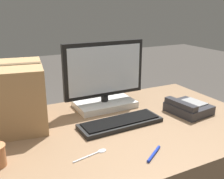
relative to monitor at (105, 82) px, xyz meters
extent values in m
cube|color=white|center=(0.00, 0.00, -0.14)|extent=(0.35, 0.21, 0.04)
cylinder|color=black|center=(0.00, 0.00, -0.10)|extent=(0.04, 0.04, 0.04)
cube|color=black|center=(0.00, 0.00, 0.07)|extent=(0.49, 0.03, 0.32)
cube|color=silver|center=(0.00, -0.02, 0.07)|extent=(0.45, 0.01, 0.27)
cube|color=black|center=(-0.04, -0.27, -0.15)|extent=(0.44, 0.16, 0.02)
cube|color=black|center=(-0.04, -0.27, -0.13)|extent=(0.40, 0.13, 0.01)
cube|color=#2D2D33|center=(0.39, -0.29, -0.13)|extent=(0.22, 0.24, 0.05)
cube|color=#2D2D33|center=(0.32, -0.30, -0.09)|extent=(0.07, 0.21, 0.03)
cube|color=gray|center=(0.42, -0.29, -0.10)|extent=(0.12, 0.14, 0.01)
cube|color=silver|center=(-0.30, -0.46, -0.15)|extent=(0.13, 0.03, 0.00)
ellipsoid|color=silver|center=(-0.23, -0.45, -0.15)|extent=(0.04, 0.04, 0.00)
cube|color=tan|center=(-0.52, -0.02, 0.00)|extent=(0.36, 0.40, 0.31)
cube|color=brown|center=(-0.52, -0.02, 0.16)|extent=(0.31, 0.09, 0.00)
cylinder|color=#1933B2|center=(-0.05, -0.57, -0.15)|extent=(0.11, 0.08, 0.01)
camera|label=1|loc=(-0.63, -1.33, 0.43)|focal=42.00mm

